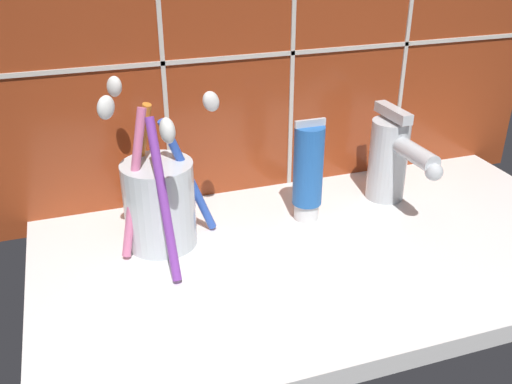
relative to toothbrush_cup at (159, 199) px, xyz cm
name	(u,v)px	position (x,y,z in cm)	size (l,w,h in cm)	color
sink_counter	(330,255)	(16.71, -6.55, -6.25)	(61.14, 32.93, 2.00)	white
toothbrush_cup	(159,199)	(0.00, 0.00, 0.00)	(13.01, 15.67, 17.52)	silver
toothpaste_tube	(305,172)	(16.39, 0.10, 0.65)	(3.51, 3.34, 12.00)	white
sink_faucet	(392,157)	(28.04, 1.20, 0.37)	(4.62, 12.23, 11.51)	silver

